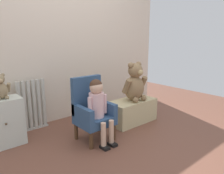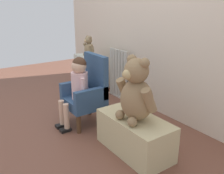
# 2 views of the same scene
# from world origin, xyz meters

# --- Properties ---
(ground_plane) EXTENTS (6.00, 6.00, 0.00)m
(ground_plane) POSITION_xyz_m (0.00, 0.00, 0.00)
(ground_plane) COLOR brown
(back_wall) EXTENTS (3.80, 0.05, 2.40)m
(back_wall) POSITION_xyz_m (0.00, 1.31, 1.20)
(back_wall) COLOR beige
(back_wall) RESTS_ON ground_plane
(radiator) EXTENTS (0.37, 0.05, 0.65)m
(radiator) POSITION_xyz_m (-0.46, 1.18, 0.32)
(radiator) COLOR beige
(radiator) RESTS_ON ground_plane
(small_dresser) EXTENTS (0.41, 0.28, 0.53)m
(small_dresser) POSITION_xyz_m (-0.87, 0.97, 0.27)
(small_dresser) COLOR silver
(small_dresser) RESTS_ON ground_plane
(child_armchair) EXTENTS (0.39, 0.37, 0.73)m
(child_armchair) POSITION_xyz_m (-0.03, 0.47, 0.34)
(child_armchair) COLOR #2F4C72
(child_armchair) RESTS_ON ground_plane
(child_figure) EXTENTS (0.25, 0.35, 0.73)m
(child_figure) POSITION_xyz_m (-0.03, 0.36, 0.47)
(child_figure) COLOR beige
(child_figure) RESTS_ON ground_plane
(low_bench) EXTENTS (0.69, 0.34, 0.32)m
(low_bench) POSITION_xyz_m (0.69, 0.52, 0.16)
(low_bench) COLOR #C3B484
(low_bench) RESTS_ON ground_plane
(large_teddy_bear) EXTENTS (0.39, 0.27, 0.53)m
(large_teddy_bear) POSITION_xyz_m (0.71, 0.51, 0.55)
(large_teddy_bear) COLOR #8C6E4B
(large_teddy_bear) RESTS_ON low_bench
(small_teddy_bear) EXTENTS (0.20, 0.14, 0.27)m
(small_teddy_bear) POSITION_xyz_m (-0.85, 0.97, 0.65)
(small_teddy_bear) COLOR #8C7756
(small_teddy_bear) RESTS_ON small_dresser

